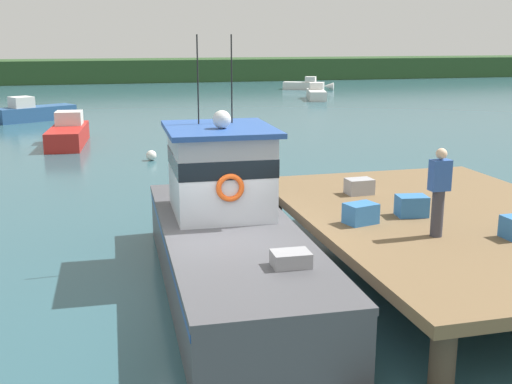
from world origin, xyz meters
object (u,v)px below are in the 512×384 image
at_px(moored_boat_mid_harbor, 316,93).
at_px(main_fishing_boat, 226,231).
at_px(deckhand_by_the_boat, 439,190).
at_px(crate_stack_mid_dock, 359,186).
at_px(moored_boat_outer_mooring, 307,85).
at_px(moored_boat_far_right, 69,133).
at_px(crate_single_far, 412,206).
at_px(moored_boat_near_channel, 29,113).
at_px(crate_single_by_cleat, 361,213).
at_px(mooring_buoy_channel_marker, 151,155).

bearing_deg(moored_boat_mid_harbor, main_fishing_boat, -112.32).
xyz_separation_m(main_fishing_boat, deckhand_by_the_boat, (3.53, -1.89, 1.05)).
bearing_deg(crate_stack_mid_dock, moored_boat_outer_mooring, 72.57).
bearing_deg(moored_boat_outer_mooring, crate_stack_mid_dock, -107.43).
bearing_deg(moored_boat_outer_mooring, main_fishing_boat, -110.83).
xyz_separation_m(moored_boat_far_right, moored_boat_outer_mooring, (20.74, 27.02, -0.09)).
relative_size(crate_single_far, moored_boat_near_channel, 0.11).
bearing_deg(crate_single_far, crate_single_by_cleat, -169.21).
distance_m(main_fishing_boat, deckhand_by_the_boat, 4.14).
distance_m(crate_single_far, mooring_buoy_channel_marker, 14.32).
relative_size(crate_stack_mid_dock, moored_boat_far_right, 0.10).
relative_size(main_fishing_boat, moored_boat_outer_mooring, 2.14).
xyz_separation_m(crate_stack_mid_dock, moored_boat_near_channel, (-9.50, 25.71, -0.88)).
bearing_deg(crate_single_far, moored_boat_mid_harbor, 73.20).
bearing_deg(moored_boat_far_right, mooring_buoy_channel_marker, -57.19).
bearing_deg(moored_boat_near_channel, mooring_buoy_channel_marker, -67.70).
distance_m(moored_boat_near_channel, moored_boat_outer_mooring, 29.42).
xyz_separation_m(crate_stack_mid_dock, moored_boat_mid_harbor, (11.31, 34.52, -0.94)).
bearing_deg(mooring_buoy_channel_marker, moored_boat_outer_mooring, 61.40).
relative_size(moored_boat_outer_mooring, mooring_buoy_channel_marker, 11.31).
height_order(crate_single_by_cleat, mooring_buoy_channel_marker, crate_single_by_cleat).
xyz_separation_m(crate_stack_mid_dock, crate_single_far, (0.28, -2.00, 0.03)).
distance_m(deckhand_by_the_boat, moored_boat_outer_mooring, 49.07).
xyz_separation_m(crate_single_far, mooring_buoy_channel_marker, (-4.02, 13.69, -1.21)).
height_order(crate_single_by_cleat, deckhand_by_the_boat, deckhand_by_the_boat).
height_order(moored_boat_far_right, moored_boat_mid_harbor, moored_boat_far_right).
relative_size(moored_boat_far_right, moored_boat_outer_mooring, 1.25).
distance_m(crate_single_by_cleat, moored_boat_outer_mooring, 48.29).
relative_size(crate_single_far, deckhand_by_the_boat, 0.37).
bearing_deg(moored_boat_outer_mooring, deckhand_by_the_boat, -106.18).
xyz_separation_m(moored_boat_far_right, moored_boat_mid_harbor, (18.31, 17.78, -0.06)).
height_order(main_fishing_boat, deckhand_by_the_boat, main_fishing_boat).
bearing_deg(crate_single_by_cleat, crate_stack_mid_dock, 67.20).
distance_m(crate_single_by_cleat, mooring_buoy_channel_marker, 14.26).
xyz_separation_m(moored_boat_near_channel, mooring_buoy_channel_marker, (5.75, -14.02, -0.29)).
height_order(crate_single_by_cleat, moored_boat_near_channel, crate_single_by_cleat).
height_order(main_fishing_boat, moored_boat_near_channel, main_fishing_boat).
relative_size(crate_single_far, moored_boat_mid_harbor, 0.12).
distance_m(moored_boat_near_channel, mooring_buoy_channel_marker, 15.15).
relative_size(main_fishing_boat, moored_boat_near_channel, 1.79).
distance_m(moored_boat_mid_harbor, moored_boat_near_channel, 22.59).
bearing_deg(moored_boat_mid_harbor, crate_single_by_cleat, -108.43).
distance_m(main_fishing_boat, moored_boat_mid_harbor, 38.89).
height_order(moored_boat_far_right, mooring_buoy_channel_marker, moored_boat_far_right).
distance_m(crate_single_by_cleat, crate_stack_mid_dock, 2.43).
bearing_deg(crate_single_far, moored_boat_outer_mooring, 73.61).
bearing_deg(main_fishing_boat, moored_boat_outer_mooring, 69.17).
distance_m(moored_boat_far_right, moored_boat_outer_mooring, 34.06).
bearing_deg(moored_boat_mid_harbor, mooring_buoy_channel_marker, -123.40).
distance_m(moored_boat_far_right, mooring_buoy_channel_marker, 6.01).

